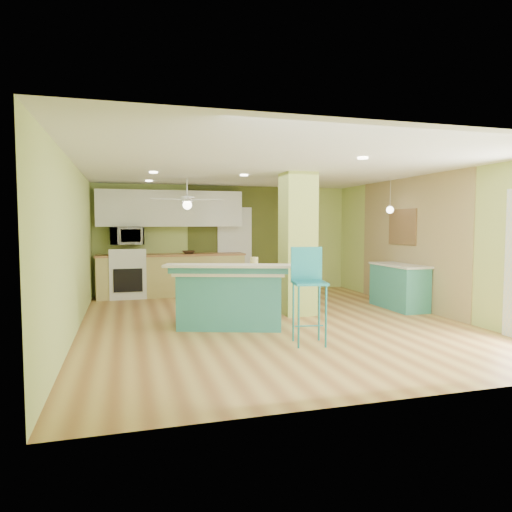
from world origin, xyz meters
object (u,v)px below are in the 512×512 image
Objects in this scene: side_counter at (399,286)px; canister at (254,263)px; bar_stool at (308,279)px; fruit_bowl at (189,252)px; peninsula at (231,297)px.

side_counter is 3.06m from canister.
bar_stool is 3.26m from side_counter.
fruit_bowl is (-1.00, 4.53, 0.11)m from bar_stool.
bar_stool is (0.79, -1.23, 0.40)m from peninsula.
peninsula and fruit_bowl have the same top height.
bar_stool is 0.99× the size of side_counter.
bar_stool is at bearing -77.53° from fruit_bowl.
side_counter is 4.54m from fruit_bowl.
fruit_bowl is (-3.63, 2.66, 0.55)m from side_counter.
peninsula is at bearing -86.34° from fruit_bowl.
fruit_bowl is at bearing 111.83° from peninsula.
canister is at bearing -78.13° from fruit_bowl.
canister reaches higher than peninsula.
peninsula is at bearing -155.01° from canister.
bar_stool is 1.48m from canister.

